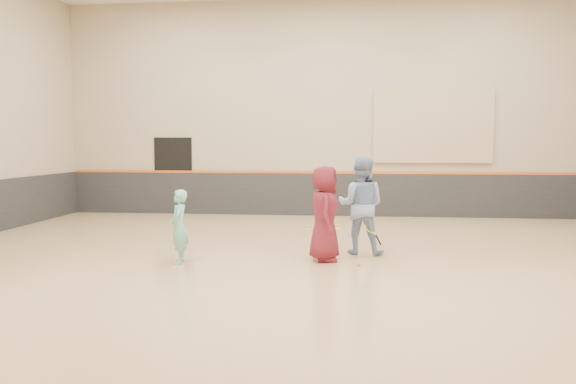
# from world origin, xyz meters

# --- Properties ---
(room) EXTENTS (15.04, 12.04, 6.22)m
(room) POSITION_xyz_m (0.00, 0.00, 0.81)
(room) COLOR tan
(room) RESTS_ON ground
(wainscot_back) EXTENTS (14.90, 0.04, 1.20)m
(wainscot_back) POSITION_xyz_m (0.00, 5.97, 0.60)
(wainscot_back) COLOR #232326
(wainscot_back) RESTS_ON floor
(accent_stripe) EXTENTS (14.90, 0.03, 0.06)m
(accent_stripe) POSITION_xyz_m (0.00, 5.96, 1.22)
(accent_stripe) COLOR #D85914
(accent_stripe) RESTS_ON wall_back
(acoustic_panel) EXTENTS (3.20, 0.08, 2.00)m
(acoustic_panel) POSITION_xyz_m (2.80, 5.95, 2.50)
(acoustic_panel) COLOR tan
(acoustic_panel) RESTS_ON wall_back
(doorway) EXTENTS (1.10, 0.05, 2.20)m
(doorway) POSITION_xyz_m (-4.50, 5.98, 1.10)
(doorway) COLOR black
(doorway) RESTS_ON floor
(girl) EXTENTS (0.38, 0.50, 1.26)m
(girl) POSITION_xyz_m (-2.31, -0.59, 0.63)
(girl) COLOR #75CCC1
(girl) RESTS_ON floor
(instructor) EXTENTS (0.98, 0.83, 1.80)m
(instructor) POSITION_xyz_m (0.77, 0.62, 0.90)
(instructor) COLOR #89A5D4
(instructor) RESTS_ON floor
(young_man) EXTENTS (0.60, 0.85, 1.65)m
(young_man) POSITION_xyz_m (0.13, -0.09, 0.83)
(young_man) COLOR maroon
(young_man) RESTS_ON floor
(held_racket) EXTENTS (0.49, 0.49, 0.47)m
(held_racket) POSITION_xyz_m (0.97, 0.37, 0.53)
(held_racket) COLOR #ADDA2F
(held_racket) RESTS_ON instructor
(spare_racket) EXTENTS (0.75, 0.75, 0.16)m
(spare_racket) POSITION_xyz_m (0.21, 3.81, 0.08)
(spare_racket) COLOR yellow
(spare_racket) RESTS_ON floor
(ball_under_racket) EXTENTS (0.07, 0.07, 0.07)m
(ball_under_racket) POSITION_xyz_m (0.72, -0.47, 0.03)
(ball_under_racket) COLOR gold
(ball_under_racket) RESTS_ON floor
(ball_in_hand) EXTENTS (0.07, 0.07, 0.07)m
(ball_in_hand) POSITION_xyz_m (0.21, -0.20, 1.12)
(ball_in_hand) COLOR #B2CC2F
(ball_in_hand) RESTS_ON young_man
(ball_beside_spare) EXTENTS (0.07, 0.07, 0.07)m
(ball_beside_spare) POSITION_xyz_m (-0.45, 3.68, 0.03)
(ball_beside_spare) COLOR #C4E134
(ball_beside_spare) RESTS_ON floor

